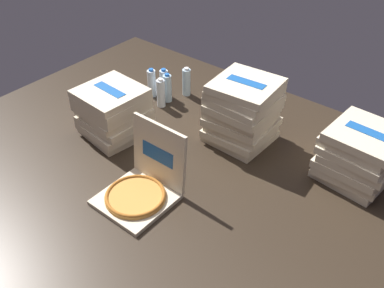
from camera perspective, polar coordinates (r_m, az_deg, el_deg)
The scene contains 10 objects.
ground_plane at distance 2.58m, azimuth -1.19°, elevation -3.81°, with size 3.20×2.40×0.02m, color #2D2319.
open_pizza_box at distance 2.38m, azimuth -6.56°, elevation -5.39°, with size 0.37×0.41×0.39m.
pizza_stack_right_mid at distance 2.82m, azimuth -10.27°, elevation 4.12°, with size 0.42×0.42×0.33m.
pizza_stack_right_far at distance 2.60m, azimuth 21.02°, elevation -1.34°, with size 0.41×0.41×0.33m.
pizza_stack_left_far at distance 2.71m, azimuth 6.63°, elevation 4.20°, with size 0.41×0.40×0.43m.
water_bottle_0 at distance 3.11m, azimuth -4.09°, elevation 6.67°, with size 0.06×0.06×0.22m.
water_bottle_1 at distance 3.23m, azimuth -3.68°, elevation 7.96°, with size 0.06×0.06×0.22m.
water_bottle_2 at distance 3.24m, azimuth -0.73°, elevation 8.12°, with size 0.06×0.06×0.22m.
water_bottle_3 at distance 3.24m, azimuth -5.29°, elevation 7.95°, with size 0.06×0.06×0.22m.
water_bottle_4 at distance 3.16m, azimuth -3.23°, elevation 7.31°, with size 0.06×0.06×0.22m.
Camera 1 is at (1.27, -1.47, 1.68)m, focal length 40.75 mm.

